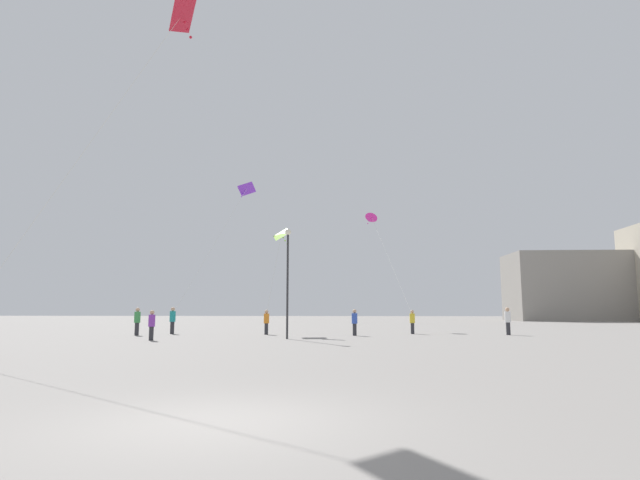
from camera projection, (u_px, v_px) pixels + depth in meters
ground_plane at (217, 422)px, 7.16m from camera, size 300.00×300.00×0.00m
person_in_yellow at (412, 321)px, 34.76m from camera, size 0.35×0.35×1.61m
person_in_purple at (152, 324)px, 27.12m from camera, size 0.34×0.34×1.58m
person_in_teal at (173, 319)px, 34.76m from camera, size 0.39×0.39×1.79m
person_in_green at (137, 320)px, 32.72m from camera, size 0.38×0.38×1.75m
person_in_blue at (355, 321)px, 32.37m from camera, size 0.36×0.36×1.64m
person_in_orange at (266, 321)px, 33.80m from camera, size 0.35×0.35×1.61m
person_in_white at (508, 320)px, 33.19m from camera, size 0.38×0.38×1.76m
kite_magenta_diamond at (372, 218)px, 45.54m from camera, size 3.26×10.24×8.92m
kite_lime_delta at (281, 235)px, 35.19m from camera, size 1.54×1.51×5.81m
kite_crimson_delta at (179, 19)px, 17.73m from camera, size 7.56×1.79×10.85m
kite_violet_delta at (246, 190)px, 41.85m from camera, size 4.17×7.08×10.52m
building_left_hall at (575, 287)px, 81.56m from camera, size 20.38×10.92×10.63m
lamppost_east at (288, 267)px, 29.01m from camera, size 0.36×0.36×6.17m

